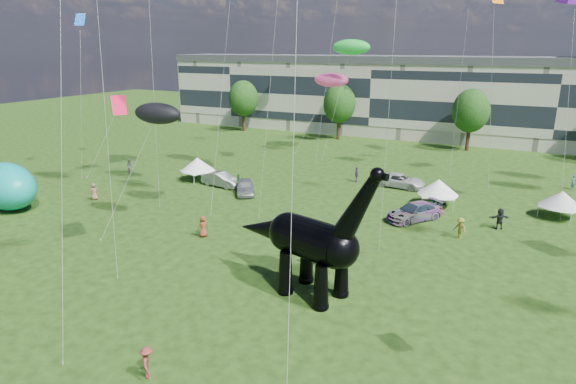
% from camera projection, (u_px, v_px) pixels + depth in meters
% --- Properties ---
extents(ground, '(220.00, 220.00, 0.00)m').
position_uv_depth(ground, '(209.00, 306.00, 28.30)').
color(ground, '#16330C').
rests_on(ground, ground).
extents(terrace_row, '(78.00, 11.00, 12.00)m').
position_uv_depth(terrace_row, '(379.00, 98.00, 83.07)').
color(terrace_row, beige).
rests_on(terrace_row, ground).
extents(tree_far_left, '(5.20, 5.20, 9.44)m').
position_uv_depth(tree_far_left, '(243.00, 96.00, 84.65)').
color(tree_far_left, '#382314').
rests_on(tree_far_left, ground).
extents(tree_mid_left, '(5.20, 5.20, 9.44)m').
position_uv_depth(tree_mid_left, '(339.00, 100.00, 76.98)').
color(tree_mid_left, '#382314').
rests_on(tree_mid_left, ground).
extents(tree_mid_right, '(5.20, 5.20, 9.44)m').
position_uv_depth(tree_mid_right, '(471.00, 107.00, 68.46)').
color(tree_mid_right, '#382314').
rests_on(tree_mid_right, ground).
extents(dinosaur_sculpture, '(11.06, 4.51, 9.06)m').
position_uv_depth(dinosaur_sculpture, '(308.00, 241.00, 28.98)').
color(dinosaur_sculpture, black).
rests_on(dinosaur_sculpture, ground).
extents(car_silver, '(3.94, 4.76, 1.53)m').
position_uv_depth(car_silver, '(245.00, 187.00, 49.59)').
color(car_silver, silver).
rests_on(car_silver, ground).
extents(car_grey, '(4.79, 2.18, 1.52)m').
position_uv_depth(car_grey, '(221.00, 180.00, 52.17)').
color(car_grey, gray).
rests_on(car_grey, ground).
extents(car_white, '(5.39, 2.77, 1.46)m').
position_uv_depth(car_white, '(400.00, 181.00, 51.93)').
color(car_white, silver).
rests_on(car_white, ground).
extents(car_dark, '(4.95, 5.60, 1.56)m').
position_uv_depth(car_dark, '(415.00, 212.00, 42.04)').
color(car_dark, '#595960').
rests_on(car_dark, ground).
extents(gazebo_near, '(4.44, 4.44, 2.61)m').
position_uv_depth(gazebo_near, '(438.00, 187.00, 45.56)').
color(gazebo_near, white).
rests_on(gazebo_near, ground).
extents(gazebo_far, '(4.64, 4.64, 2.50)m').
position_uv_depth(gazebo_far, '(562.00, 199.00, 42.26)').
color(gazebo_far, silver).
rests_on(gazebo_far, ground).
extents(gazebo_left, '(4.87, 4.87, 2.61)m').
position_uv_depth(gazebo_left, '(198.00, 164.00, 54.32)').
color(gazebo_left, white).
rests_on(gazebo_left, ground).
extents(inflatable_teal, '(7.78, 5.73, 4.40)m').
position_uv_depth(inflatable_teal, '(7.00, 186.00, 44.55)').
color(inflatable_teal, '#0DA49D').
rests_on(inflatable_teal, ground).
extents(visitors, '(48.08, 44.50, 1.90)m').
position_uv_depth(visitors, '(306.00, 208.00, 42.56)').
color(visitors, '#305379').
rests_on(visitors, ground).
extents(kites, '(66.57, 54.55, 31.85)m').
position_uv_depth(kites, '(334.00, 31.00, 50.10)').
color(kites, red).
rests_on(kites, ground).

